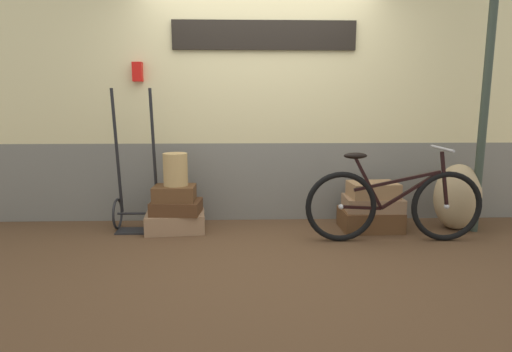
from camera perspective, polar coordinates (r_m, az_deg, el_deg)
ground at (r=4.17m, az=0.87°, el=-9.00°), size 8.44×5.20×0.06m
station_building at (r=4.80m, az=0.56°, el=11.68°), size 6.44×0.74×2.93m
suitcase_0 at (r=4.52m, az=-10.67°, el=-6.02°), size 0.63×0.47×0.19m
suitcase_1 at (r=4.46m, az=-10.55°, el=-4.07°), size 0.51×0.39×0.14m
suitcase_2 at (r=4.44m, az=-10.80°, el=-2.25°), size 0.42×0.31×0.15m
suitcase_3 at (r=4.65m, az=14.93°, el=-5.61°), size 0.61×0.46×0.21m
suitcase_4 at (r=4.62m, az=15.26°, el=-3.52°), size 0.60×0.43×0.14m
suitcase_5 at (r=4.58m, az=15.32°, el=-1.78°), size 0.50×0.36×0.15m
wicker_basket at (r=4.40m, az=-10.67°, el=0.86°), size 0.25×0.25×0.33m
luggage_trolley at (r=4.62m, az=-15.52°, el=-3.06°), size 0.46×0.38×1.45m
burlap_sack at (r=4.92m, az=25.24°, el=-2.53°), size 0.48×0.40×0.69m
bicycle at (r=4.27m, az=17.84°, el=-3.61°), size 1.69×0.46×0.90m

